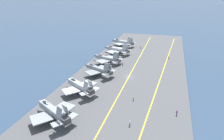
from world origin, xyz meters
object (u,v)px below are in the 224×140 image
(crew_yellow_vest, at_px, (133,98))
(crew_purple_vest, at_px, (177,112))
(parked_jet_nearest, at_px, (53,111))
(crew_brown_vest, at_px, (168,57))
(parked_jet_fourth, at_px, (107,58))
(crew_blue_vest, at_px, (123,64))
(parked_jet_fifth, at_px, (116,49))
(parked_jet_third, at_px, (98,69))
(parked_jet_second, at_px, (79,86))
(parked_jet_sixth, at_px, (122,42))
(crew_white_vest, at_px, (130,123))
(crew_red_vest, at_px, (141,47))

(crew_yellow_vest, xyz_separation_m, crew_purple_vest, (-4.73, -13.87, 0.08))
(parked_jet_nearest, xyz_separation_m, crew_brown_vest, (64.31, -29.65, -1.78))
(parked_jet_fourth, relative_size, crew_blue_vest, 9.56)
(parked_jet_nearest, xyz_separation_m, crew_blue_vest, (47.28, -8.81, -1.76))
(parked_jet_fifth, bearing_deg, parked_jet_third, -178.78)
(parked_jet_second, bearing_deg, parked_jet_sixth, 0.49)
(parked_jet_third, distance_m, crew_white_vest, 37.05)
(parked_jet_fifth, height_order, crew_blue_vest, parked_jet_fifth)
(crew_white_vest, height_order, crew_purple_vest, crew_purple_vest)
(parked_jet_third, bearing_deg, crew_yellow_vest, -132.34)
(parked_jet_second, height_order, crew_red_vest, parked_jet_second)
(parked_jet_second, height_order, parked_jet_fourth, parked_jet_fourth)
(crew_brown_vest, xyz_separation_m, crew_white_vest, (-61.14, 8.00, 0.02))
(parked_jet_third, height_order, crew_brown_vest, parked_jet_third)
(parked_jet_nearest, distance_m, crew_red_vest, 81.21)
(parked_jet_second, xyz_separation_m, parked_jet_fourth, (33.17, 0.46, -0.45))
(parked_jet_second, xyz_separation_m, crew_red_vest, (63.40, -12.00, -1.69))
(crew_brown_vest, xyz_separation_m, crew_purple_vest, (-52.36, -4.20, 0.04))
(parked_jet_sixth, relative_size, crew_purple_vest, 9.44)
(parked_jet_sixth, bearing_deg, parked_jet_nearest, -179.80)
(parked_jet_third, xyz_separation_m, parked_jet_fifth, (32.27, 0.69, -0.12))
(parked_jet_sixth, height_order, crew_yellow_vest, parked_jet_sixth)
(crew_brown_vest, relative_size, crew_yellow_vest, 1.04)
(crew_blue_vest, xyz_separation_m, crew_red_vest, (32.99, -3.46, -0.01))
(crew_blue_vest, bearing_deg, crew_purple_vest, -144.66)
(parked_jet_fourth, bearing_deg, parked_jet_second, -179.21)
(parked_jet_nearest, xyz_separation_m, parked_jet_third, (33.93, -1.07, -0.07))
(crew_brown_vest, bearing_deg, crew_white_vest, 172.54)
(parked_jet_fourth, xyz_separation_m, crew_white_vest, (-46.87, -21.83, -1.23))
(parked_jet_nearest, height_order, crew_blue_vest, parked_jet_nearest)
(crew_blue_vest, distance_m, crew_red_vest, 33.17)
(parked_jet_nearest, relative_size, crew_blue_vest, 8.88)
(parked_jet_third, distance_m, crew_purple_vest, 39.50)
(parked_jet_second, height_order, crew_purple_vest, parked_jet_second)
(parked_jet_nearest, xyz_separation_m, parked_jet_second, (16.86, -0.27, -0.08))
(parked_jet_nearest, bearing_deg, crew_yellow_vest, -50.15)
(crew_purple_vest, bearing_deg, crew_yellow_vest, 71.15)
(parked_jet_fourth, relative_size, crew_brown_vest, 9.75)
(parked_jet_sixth, xyz_separation_m, crew_blue_vest, (-36.00, -9.10, -1.82))
(parked_jet_third, height_order, parked_jet_fourth, parked_jet_third)
(parked_jet_second, distance_m, crew_brown_vest, 55.83)
(crew_yellow_vest, bearing_deg, parked_jet_fifth, 21.60)
(parked_jet_fourth, xyz_separation_m, crew_purple_vest, (-38.09, -34.04, -1.21))
(crew_brown_vest, bearing_deg, crew_red_vest, 47.46)
(parked_jet_fifth, xyz_separation_m, crew_brown_vest, (-1.88, -29.27, -1.59))
(crew_yellow_vest, bearing_deg, parked_jet_nearest, 129.85)
(parked_jet_fourth, distance_m, crew_red_vest, 32.71)
(parked_jet_third, distance_m, parked_jet_sixth, 49.36)
(crew_white_vest, bearing_deg, crew_blue_vest, 16.24)
(parked_jet_second, xyz_separation_m, parked_jet_third, (17.06, -0.80, 0.01))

